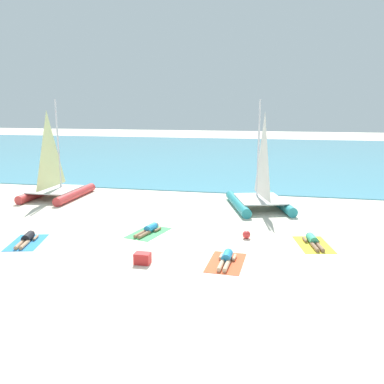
# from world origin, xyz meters

# --- Properties ---
(ground_plane) EXTENTS (120.00, 120.00, 0.00)m
(ground_plane) POSITION_xyz_m (0.00, 10.00, 0.00)
(ground_plane) COLOR beige
(ocean_water) EXTENTS (120.00, 40.00, 0.05)m
(ocean_water) POSITION_xyz_m (0.00, 30.04, 0.03)
(ocean_water) COLOR #4C9EB7
(ocean_water) RESTS_ON ground
(sailboat_teal) EXTENTS (3.67, 4.62, 5.27)m
(sailboat_teal) POSITION_xyz_m (2.88, 6.97, 0.78)
(sailboat_teal) COLOR teal
(sailboat_teal) RESTS_ON ground
(sailboat_red) EXTENTS (2.62, 4.08, 5.29)m
(sailboat_red) POSITION_xyz_m (-8.13, 6.99, 0.79)
(sailboat_red) COLOR #CC3838
(sailboat_red) RESTS_ON ground
(towel_leftmost) EXTENTS (1.54, 2.12, 0.01)m
(towel_leftmost) POSITION_xyz_m (-5.29, -0.06, 0.01)
(towel_leftmost) COLOR #338CD8
(towel_leftmost) RESTS_ON ground
(sunbather_leftmost) EXTENTS (0.77, 1.55, 0.30)m
(sunbather_leftmost) POSITION_xyz_m (-5.31, 0.01, 0.13)
(sunbather_leftmost) COLOR black
(sunbather_leftmost) RESTS_ON towel_leftmost
(towel_center_left) EXTENTS (1.51, 2.10, 0.01)m
(towel_center_left) POSITION_xyz_m (-1.24, 1.99, 0.01)
(towel_center_left) COLOR #4CB266
(towel_center_left) RESTS_ON ground
(sunbather_center_left) EXTENTS (0.75, 1.56, 0.30)m
(sunbather_center_left) POSITION_xyz_m (-1.23, 2.06, 0.13)
(sunbather_center_left) COLOR #268CCC
(sunbather_center_left) RESTS_ON towel_center_left
(towel_center_right) EXTENTS (1.17, 1.94, 0.01)m
(towel_center_right) POSITION_xyz_m (2.19, -0.49, 0.01)
(towel_center_right) COLOR #EA5933
(towel_center_right) RESTS_ON ground
(sunbather_center_right) EXTENTS (0.56, 1.56, 0.30)m
(sunbather_center_right) POSITION_xyz_m (2.19, -0.43, 0.13)
(sunbather_center_right) COLOR #268CCC
(sunbather_center_right) RESTS_ON towel_center_right
(towel_rightmost) EXTENTS (1.47, 2.09, 0.01)m
(towel_rightmost) POSITION_xyz_m (5.08, 1.90, 0.01)
(towel_rightmost) COLOR yellow
(towel_rightmost) RESTS_ON ground
(sunbather_rightmost) EXTENTS (0.71, 1.56, 0.30)m
(sunbather_rightmost) POSITION_xyz_m (5.07, 1.97, 0.13)
(sunbather_rightmost) COLOR #3FB28C
(sunbather_rightmost) RESTS_ON towel_rightmost
(beach_ball) EXTENTS (0.30, 0.30, 0.30)m
(beach_ball) POSITION_xyz_m (2.63, 2.12, 0.15)
(beach_ball) COLOR red
(beach_ball) RESTS_ON ground
(cooler_box) EXTENTS (0.50, 0.36, 0.36)m
(cooler_box) POSITION_xyz_m (-0.42, -1.12, 0.18)
(cooler_box) COLOR red
(cooler_box) RESTS_ON ground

